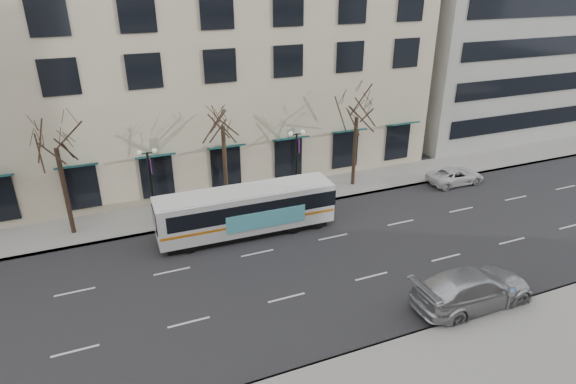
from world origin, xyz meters
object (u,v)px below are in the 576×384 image
pay_station (511,292)px  lamp_post_left (151,183)px  white_pickup (455,176)px  silver_car (473,288)px  tree_far_left (53,133)px  tree_far_mid (222,112)px  lamp_post_right (297,162)px  tree_far_right (357,104)px  city_bus (247,210)px

pay_station → lamp_post_left: bearing=157.9°
lamp_post_left → white_pickup: lamp_post_left is taller
silver_car → white_pickup: (9.29, 12.40, -0.30)m
tree_far_left → lamp_post_left: size_ratio=1.60×
tree_far_mid → pay_station: bearing=-59.6°
lamp_post_right → lamp_post_left: bearing=180.0°
pay_station → tree_far_right: bearing=113.2°
tree_far_left → lamp_post_left: 6.29m
lamp_post_left → white_pickup: (22.63, -2.00, -2.32)m
tree_far_mid → tree_far_right: 10.01m
lamp_post_left → city_bus: 6.37m
tree_far_left → lamp_post_left: bearing=-6.8°
white_pickup → pay_station: 15.87m
tree_far_mid → city_bus: tree_far_mid is taller
silver_car → lamp_post_left: bearing=42.9°
city_bus → pay_station: city_bus is taller
tree_far_left → lamp_post_right: 15.48m
tree_far_left → tree_far_right: (20.00, 0.00, -0.28)m
white_pickup → pay_station: size_ratio=3.15×
tree_far_right → pay_station: (-0.49, -16.22, -5.24)m
tree_far_left → silver_car: size_ratio=1.30×
city_bus → silver_car: city_bus is taller
lamp_post_left → city_bus: (5.25, -3.37, -1.30)m
white_pickup → pay_station: pay_station is taller
white_pickup → tree_far_mid: bearing=82.9°
lamp_post_left → lamp_post_right: size_ratio=1.00×
silver_car → tree_far_right: bearing=-6.2°
tree_far_left → lamp_post_left: tree_far_left is taller
tree_far_left → pay_station: (19.51, -16.22, -5.51)m
tree_far_right → lamp_post_right: bearing=-173.1°
lamp_post_right → city_bus: 5.97m
lamp_post_left → white_pickup: size_ratio=1.15×
lamp_post_right → silver_car: 14.92m
tree_far_mid → tree_far_left: bearing=-180.0°
tree_far_left → tree_far_right: tree_far_left is taller
tree_far_mid → silver_car: size_ratio=1.33×
lamp_post_left → city_bus: bearing=-32.7°
lamp_post_left → silver_car: size_ratio=0.81×
city_bus → pay_station: size_ratio=7.77×
tree_far_mid → white_pickup: size_ratio=1.89×
tree_far_mid → lamp_post_left: 6.40m
tree_far_left → white_pickup: tree_far_left is taller
silver_car → pay_station: (1.16, -1.22, 0.25)m
city_bus → silver_car: 13.70m
pay_station → city_bus: bearing=152.0°
lamp_post_right → pay_station: (4.50, -15.62, -1.76)m
tree_far_mid → lamp_post_left: bearing=-173.1°
pay_station → lamp_post_right: bearing=131.0°
tree_far_left → tree_far_right: bearing=0.0°
tree_far_mid → white_pickup: 18.90m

